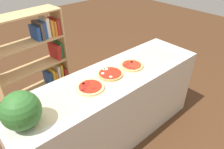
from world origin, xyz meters
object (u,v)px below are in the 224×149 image
(pizza_mozzarella_1, at_px, (110,74))
(watermelon, at_px, (21,110))
(pizza_pepperoni_0, at_px, (90,87))
(pizza_pepperoni_2, at_px, (132,65))
(bookshelf, at_px, (42,66))

(pizza_mozzarella_1, relative_size, watermelon, 0.89)
(pizza_mozzarella_1, height_order, watermelon, watermelon)
(pizza_pepperoni_0, height_order, watermelon, watermelon)
(pizza_mozzarella_1, relative_size, pizza_pepperoni_2, 1.03)
(pizza_pepperoni_0, relative_size, bookshelf, 0.19)
(bookshelf, bearing_deg, pizza_pepperoni_0, -89.42)
(pizza_pepperoni_2, relative_size, bookshelf, 0.18)
(watermelon, height_order, bookshelf, bookshelf)
(pizza_mozzarella_1, bearing_deg, pizza_pepperoni_0, -170.79)
(pizza_pepperoni_0, relative_size, watermelon, 0.90)
(pizza_mozzarella_1, height_order, pizza_pepperoni_2, pizza_mozzarella_1)
(pizza_mozzarella_1, xyz_separation_m, watermelon, (-0.95, -0.10, 0.14))
(watermelon, bearing_deg, pizza_pepperoni_2, 3.20)
(pizza_pepperoni_0, distance_m, bookshelf, 1.13)
(watermelon, relative_size, bookshelf, 0.21)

